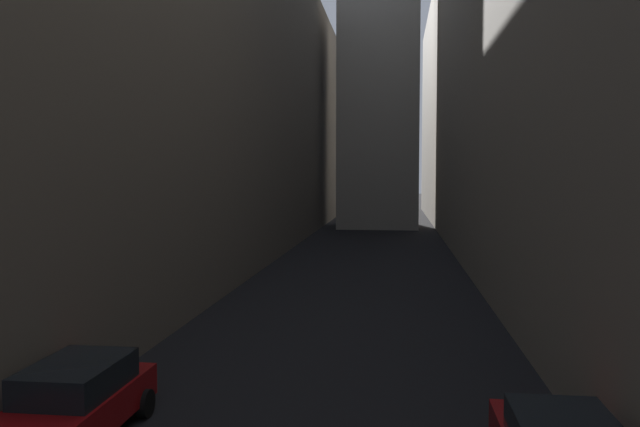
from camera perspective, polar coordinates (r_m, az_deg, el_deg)
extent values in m
plane|color=black|center=(40.62, 4.28, -3.86)|extent=(264.00, 264.00, 0.00)
cube|color=#60594F|center=(44.42, -9.80, 10.77)|extent=(10.54, 108.00, 21.71)
cube|color=gray|center=(44.41, 22.59, 12.55)|extent=(15.97, 108.00, 24.78)
cube|color=maroon|center=(13.74, -21.22, -16.21)|extent=(1.68, 4.38, 0.68)
cube|color=black|center=(13.69, -20.94, -13.50)|extent=(1.55, 2.38, 0.59)
cylinder|color=black|center=(15.47, -21.36, -15.28)|extent=(0.22, 0.61, 0.61)
cylinder|color=black|center=(14.78, -15.36, -16.06)|extent=(0.22, 0.61, 0.61)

